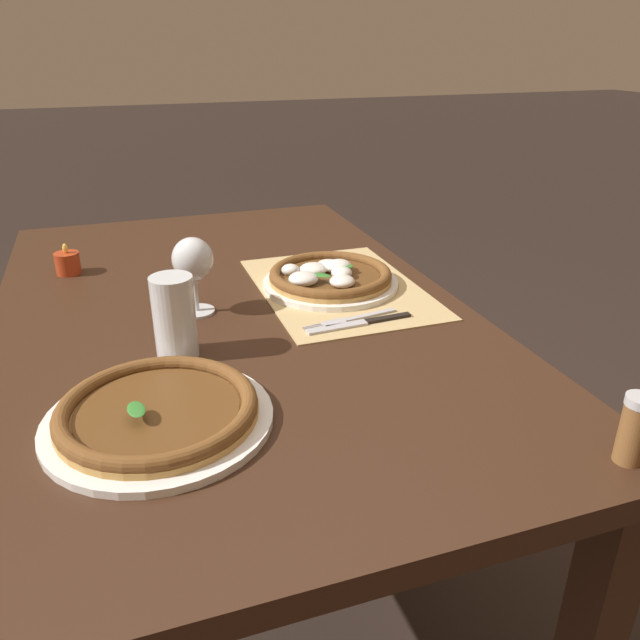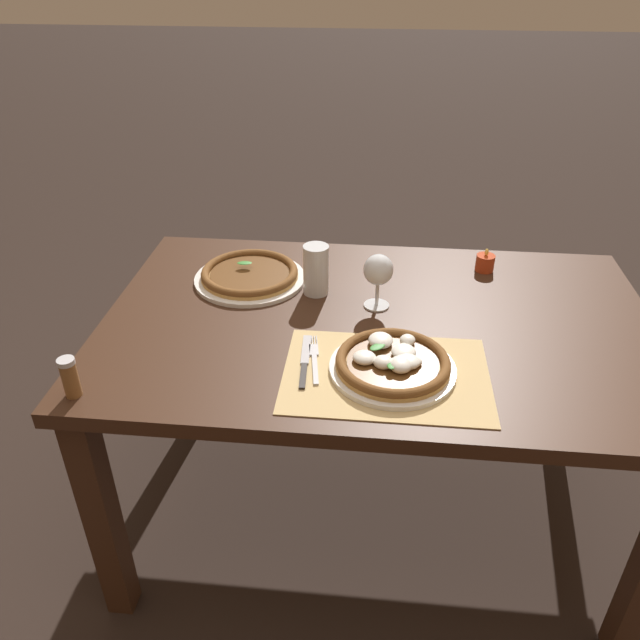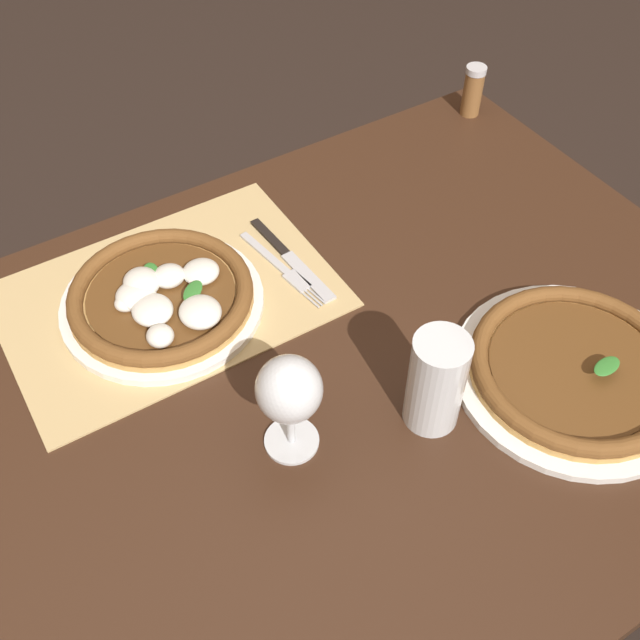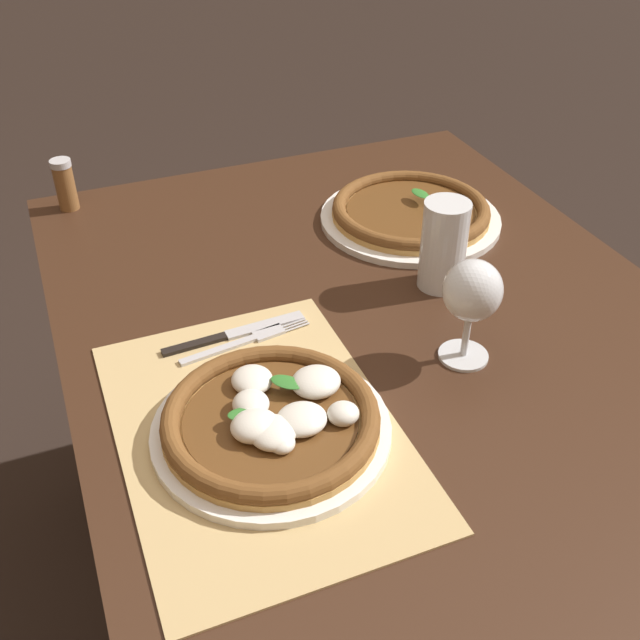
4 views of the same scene
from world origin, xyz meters
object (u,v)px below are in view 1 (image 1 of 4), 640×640
object	(u,v)px
pizza_near	(329,277)
pepper_shaker	(634,429)
votive_candle	(68,264)
pizza_far	(158,412)
fork	(350,319)
knife	(360,323)
wine_glass	(193,262)
pint_glass	(175,319)

from	to	relation	value
pizza_near	pepper_shaker	bearing A→B (deg)	-167.22
pizza_near	votive_candle	size ratio (longest dim) A/B	4.11
pizza_far	fork	bearing A→B (deg)	-58.76
fork	knife	world-z (taller)	knife
knife	pepper_shaker	world-z (taller)	pepper_shaker
pepper_shaker	fork	bearing A→B (deg)	19.55
pizza_near	pepper_shaker	size ratio (longest dim) A/B	3.05
pizza_far	wine_glass	distance (m)	0.40
wine_glass	fork	size ratio (longest dim) A/B	0.77
pepper_shaker	pizza_far	bearing A→B (deg)	63.37
fork	knife	bearing A→B (deg)	-153.34
fork	votive_candle	size ratio (longest dim) A/B	2.78
knife	votive_candle	xyz separation A→B (m)	(0.49, 0.53, 0.02)
fork	pepper_shaker	distance (m)	0.55
pizza_far	votive_candle	size ratio (longest dim) A/B	4.53
votive_candle	pepper_shaker	distance (m)	1.21
pint_glass	votive_candle	world-z (taller)	pint_glass
votive_candle	pepper_shaker	bearing A→B (deg)	-144.36
pizza_near	knife	xyz separation A→B (m)	(-0.21, 0.01, -0.02)
wine_glass	fork	distance (m)	0.32
pint_glass	pepper_shaker	xyz separation A→B (m)	(-0.49, -0.52, -0.02)
fork	pepper_shaker	xyz separation A→B (m)	(-0.52, -0.18, 0.04)
pizza_near	pint_glass	xyz separation A→B (m)	(-0.22, 0.36, 0.05)
wine_glass	pepper_shaker	bearing A→B (deg)	-145.36
knife	pepper_shaker	bearing A→B (deg)	-160.78
wine_glass	votive_candle	xyz separation A→B (m)	(0.32, 0.25, -0.08)
pizza_near	pint_glass	bearing A→B (deg)	121.41
pizza_far	wine_glass	size ratio (longest dim) A/B	2.10
pizza_far	fork	distance (m)	0.45
pint_glass	votive_candle	xyz separation A→B (m)	(0.49, 0.19, -0.05)
pizza_far	fork	xyz separation A→B (m)	(0.23, -0.38, -0.01)
pizza_far	knife	distance (m)	0.45
pizza_near	pepper_shaker	world-z (taller)	pepper_shaker
fork	pepper_shaker	bearing A→B (deg)	-160.45
pizza_far	fork	world-z (taller)	pizza_far
pint_glass	pepper_shaker	world-z (taller)	pint_glass
pizza_near	wine_glass	distance (m)	0.31
wine_glass	pepper_shaker	world-z (taller)	wine_glass
pint_glass	fork	size ratio (longest dim) A/B	0.72
pint_glass	knife	distance (m)	0.35
pizza_far	wine_glass	bearing A→B (deg)	-16.60
pizza_near	wine_glass	bearing A→B (deg)	98.40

